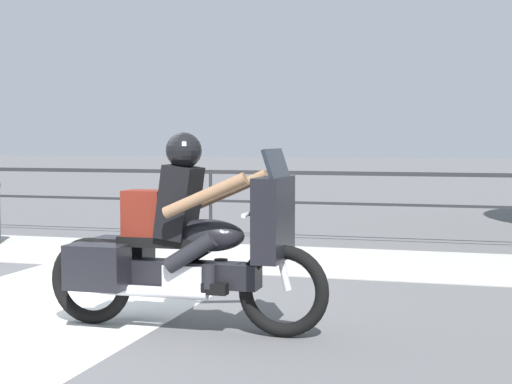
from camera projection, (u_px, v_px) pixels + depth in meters
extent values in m
plane|color=#565659|center=(26.00, 306.00, 7.25)|extent=(120.00, 120.00, 0.00)
cube|color=#A8A59E|center=(166.00, 254.00, 10.51)|extent=(44.00, 2.40, 0.01)
cube|color=silver|center=(32.00, 312.00, 7.01)|extent=(2.63, 6.00, 0.01)
cube|color=#232326|center=(210.00, 172.00, 12.19)|extent=(36.00, 0.04, 0.06)
cube|color=#232326|center=(211.00, 201.00, 12.22)|extent=(36.00, 0.03, 0.04)
cylinder|color=#232326|center=(211.00, 204.00, 12.22)|extent=(0.05, 0.05, 1.07)
torus|color=black|center=(283.00, 291.00, 6.10)|extent=(0.73, 0.11, 0.73)
torus|color=black|center=(91.00, 281.00, 6.55)|extent=(0.73, 0.11, 0.73)
cube|color=black|center=(184.00, 273.00, 6.32)|extent=(1.26, 0.22, 0.20)
cube|color=silver|center=(188.00, 280.00, 6.31)|extent=(0.34, 0.26, 0.26)
ellipsoid|color=black|center=(207.00, 235.00, 6.24)|extent=(0.63, 0.30, 0.26)
cube|color=black|center=(164.00, 241.00, 6.35)|extent=(0.73, 0.28, 0.08)
cube|color=black|center=(274.00, 219.00, 6.08)|extent=(0.20, 0.62, 0.65)
cube|color=#1E232B|center=(276.00, 164.00, 6.05)|extent=(0.10, 0.53, 0.24)
cylinder|color=silver|center=(256.00, 212.00, 6.12)|extent=(0.04, 0.70, 0.04)
cylinder|color=silver|center=(153.00, 292.00, 6.23)|extent=(0.91, 0.09, 0.09)
cube|color=black|center=(97.00, 267.00, 6.26)|extent=(0.48, 0.28, 0.36)
cube|color=black|center=(123.00, 258.00, 6.72)|extent=(0.48, 0.28, 0.36)
cylinder|color=silver|center=(280.00, 255.00, 6.09)|extent=(0.19, 0.06, 0.56)
cube|color=black|center=(179.00, 202.00, 6.29)|extent=(0.32, 0.36, 0.61)
sphere|color=#8C6647|center=(184.00, 153.00, 6.25)|extent=(0.23, 0.23, 0.23)
sphere|color=black|center=(184.00, 151.00, 6.25)|extent=(0.29, 0.29, 0.29)
cylinder|color=black|center=(191.00, 252.00, 6.13)|extent=(0.44, 0.13, 0.34)
cylinder|color=black|center=(209.00, 277.00, 6.10)|extent=(0.11, 0.11, 0.19)
cube|color=black|center=(215.00, 289.00, 6.09)|extent=(0.20, 0.10, 0.09)
cylinder|color=black|center=(204.00, 247.00, 6.42)|extent=(0.44, 0.13, 0.34)
cylinder|color=black|center=(221.00, 270.00, 6.39)|extent=(0.11, 0.11, 0.19)
cube|color=black|center=(227.00, 282.00, 6.38)|extent=(0.20, 0.10, 0.09)
cylinder|color=#8C6647|center=(204.00, 196.00, 5.91)|extent=(0.68, 0.09, 0.36)
cylinder|color=#8C6647|center=(229.00, 191.00, 6.48)|extent=(0.68, 0.09, 0.36)
cube|color=maroon|center=(145.00, 214.00, 6.38)|extent=(0.32, 0.26, 0.38)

